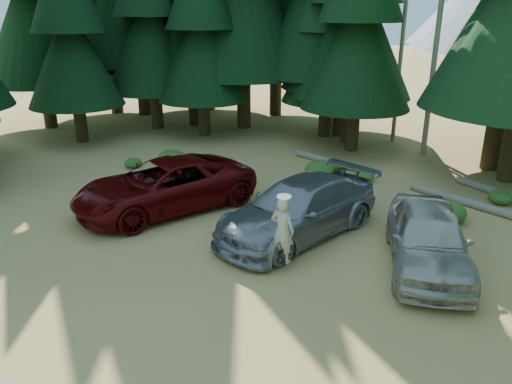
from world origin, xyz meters
TOP-DOWN VIEW (x-y plane):
  - ground at (0.00, 0.00)m, footprint 160.00×160.00m
  - forest_belt_north at (0.00, 15.00)m, footprint 36.00×7.00m
  - forest_belt_west at (-15.50, 4.00)m, footprint 6.00×22.00m
  - snag_front at (0.80, 14.50)m, footprint 0.24×0.24m
  - snag_back at (-1.20, 16.00)m, footprint 0.20×0.20m
  - red_pickup at (-4.35, 2.89)m, footprint 4.65×6.64m
  - silver_minivan_center at (0.31, 3.66)m, footprint 3.41×6.04m
  - silver_minivan_right at (4.05, 3.86)m, footprint 3.66×5.19m
  - frisbee_player at (1.04, 1.55)m, footprint 0.68×0.48m
  - log_left at (-1.86, 10.50)m, footprint 4.00×1.14m
  - log_mid at (4.72, 10.50)m, footprint 3.32×1.74m
  - log_right at (3.98, 8.89)m, footprint 4.23×1.38m
  - shrub_far_left at (-7.62, 6.66)m, footprint 1.21×1.21m
  - shrub_left at (-1.60, 10.00)m, footprint 0.85×0.85m
  - shrub_center_left at (-1.63, 8.77)m, footprint 1.17×1.17m
  - shrub_center_right at (0.07, 9.28)m, footprint 0.79×0.79m
  - shrub_right at (4.89, 9.77)m, footprint 0.85×0.85m
  - shrub_far_right at (3.75, 7.19)m, footprint 1.16×1.16m
  - shrub_edge_west at (-8.76, 5.50)m, footprint 0.73×0.73m

SIDE VIEW (x-z plane):
  - ground at x=0.00m, z-range 0.00..0.00m
  - forest_belt_north at x=0.00m, z-range -11.00..11.00m
  - forest_belt_west at x=-15.50m, z-range -11.00..11.00m
  - log_right at x=3.98m, z-range 0.00..0.28m
  - log_left at x=-1.86m, z-range 0.00..0.29m
  - log_mid at x=4.72m, z-range 0.00..0.29m
  - shrub_edge_west at x=-8.76m, z-range 0.00..0.40m
  - shrub_center_right at x=0.07m, z-range 0.00..0.44m
  - shrub_right at x=4.89m, z-range 0.00..0.47m
  - shrub_left at x=-1.60m, z-range 0.00..0.47m
  - shrub_far_right at x=3.75m, z-range 0.00..0.64m
  - shrub_center_left at x=-1.63m, z-range 0.00..0.64m
  - shrub_far_left at x=-7.62m, z-range 0.00..0.66m
  - silver_minivan_right at x=4.05m, z-range 0.00..1.64m
  - silver_minivan_center at x=0.31m, z-range 0.00..1.65m
  - red_pickup at x=-4.35m, z-range 0.00..1.68m
  - frisbee_player at x=1.04m, z-range 0.24..2.04m
  - snag_back at x=-1.20m, z-range 0.00..10.00m
  - snag_front at x=0.80m, z-range 0.00..12.00m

